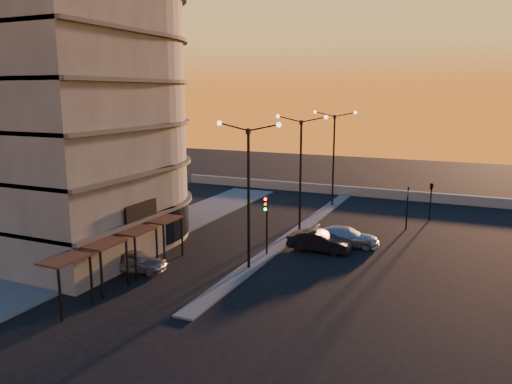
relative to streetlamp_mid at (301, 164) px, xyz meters
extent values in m
plane|color=black|center=(0.00, -10.00, -5.59)|extent=(120.00, 120.00, 0.00)
cube|color=#464643|center=(-10.50, -6.00, -5.53)|extent=(5.00, 40.00, 0.12)
cube|color=#464643|center=(0.00, 0.00, -5.53)|extent=(1.20, 36.00, 0.12)
cube|color=slate|center=(2.00, 16.00, -5.09)|extent=(44.00, 0.50, 1.00)
cylinder|color=#615B56|center=(-14.00, -8.00, 6.91)|extent=(14.00, 14.00, 25.00)
cube|color=#615B56|center=(-14.00, -13.00, 6.91)|extent=(14.00, 10.00, 25.00)
cylinder|color=black|center=(-14.00, -8.00, -3.99)|extent=(14.16, 14.16, 2.40)
cube|color=black|center=(-6.80, -12.00, -1.99)|extent=(0.15, 3.20, 1.20)
cylinder|color=black|center=(0.00, -10.00, -1.09)|extent=(0.18, 0.18, 9.00)
cube|color=black|center=(0.00, -10.00, 3.31)|extent=(0.25, 0.25, 0.35)
sphere|color=#FFE5B2|center=(-2.00, -10.00, 3.76)|extent=(0.32, 0.32, 0.32)
sphere|color=#FFE5B2|center=(2.00, -10.00, 3.76)|extent=(0.32, 0.32, 0.32)
cylinder|color=black|center=(0.00, 0.00, -1.09)|extent=(0.18, 0.18, 9.00)
cube|color=black|center=(0.00, 0.00, 3.31)|extent=(0.25, 0.25, 0.35)
sphere|color=#FFE5B2|center=(-2.00, 0.00, 3.76)|extent=(0.32, 0.32, 0.32)
sphere|color=#FFE5B2|center=(2.00, 0.00, 3.76)|extent=(0.32, 0.32, 0.32)
cylinder|color=black|center=(0.00, 10.00, -1.09)|extent=(0.18, 0.18, 9.00)
cube|color=black|center=(0.00, 10.00, 3.31)|extent=(0.25, 0.25, 0.35)
sphere|color=#FFE5B2|center=(-2.00, 10.00, 3.76)|extent=(0.32, 0.32, 0.32)
sphere|color=#FFE5B2|center=(2.00, 10.00, 3.76)|extent=(0.32, 0.32, 0.32)
cylinder|color=black|center=(0.00, -7.00, -3.99)|extent=(0.12, 0.12, 3.20)
cube|color=black|center=(0.00, -7.18, -1.84)|extent=(0.28, 0.16, 1.00)
sphere|color=#FF0C05|center=(0.00, -7.28, -1.49)|extent=(0.20, 0.20, 0.20)
sphere|color=orange|center=(0.00, -7.28, -1.84)|extent=(0.20, 0.20, 0.20)
sphere|color=#0CFF26|center=(0.00, -7.28, -2.19)|extent=(0.20, 0.20, 0.20)
cylinder|color=black|center=(8.00, 4.00, -4.19)|extent=(0.12, 0.12, 2.80)
imported|color=black|center=(8.00, 4.00, -2.39)|extent=(0.13, 0.16, 0.80)
cylinder|color=black|center=(9.50, 8.00, -4.19)|extent=(0.12, 0.12, 2.80)
imported|color=black|center=(9.50, 8.00, -2.39)|extent=(0.42, 1.99, 0.80)
imported|color=gray|center=(-6.50, -13.29, -4.90)|extent=(4.33, 2.51, 1.39)
imported|color=black|center=(3.06, -4.55, -4.85)|extent=(4.54, 1.67, 1.49)
imported|color=#A1A3A8|center=(4.50, -2.43, -4.89)|extent=(5.07, 2.69, 1.40)
camera|label=1|loc=(12.92, -37.85, 5.65)|focal=35.00mm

